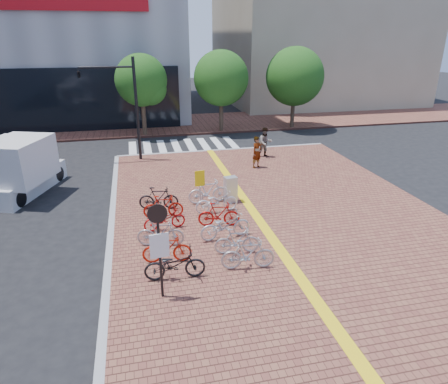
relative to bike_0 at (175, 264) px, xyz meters
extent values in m
plane|color=black|center=(1.87, 2.40, -0.65)|extent=(120.00, 120.00, 0.00)
cube|color=brown|center=(4.87, -2.60, -0.58)|extent=(14.00, 34.00, 0.15)
cube|color=yellow|center=(3.87, -2.60, -0.50)|extent=(0.40, 34.00, 0.01)
cube|color=gray|center=(-2.13, -2.60, -0.58)|extent=(0.25, 34.00, 0.15)
cube|color=gray|center=(4.87, 14.40, -0.58)|extent=(14.00, 0.25, 0.15)
cube|color=brown|center=(1.87, 23.40, -0.58)|extent=(70.00, 8.00, 0.15)
cube|color=gray|center=(19.87, 34.40, 8.35)|extent=(20.00, 18.00, 18.00)
cube|color=silver|center=(-1.13, 16.40, -0.65)|extent=(0.50, 4.00, 0.01)
cube|color=silver|center=(-0.13, 16.40, -0.65)|extent=(0.50, 4.00, 0.01)
cube|color=silver|center=(0.87, 16.40, -0.65)|extent=(0.50, 4.00, 0.01)
cube|color=silver|center=(1.87, 16.40, -0.65)|extent=(0.50, 4.00, 0.01)
cube|color=silver|center=(2.87, 16.40, -0.65)|extent=(0.50, 4.00, 0.01)
cube|color=silver|center=(3.87, 16.40, -0.65)|extent=(0.50, 4.00, 0.01)
cube|color=silver|center=(4.87, 16.40, -0.65)|extent=(0.50, 4.00, 0.01)
cube|color=silver|center=(5.87, 16.40, -0.65)|extent=(0.50, 4.00, 0.01)
cylinder|color=#38281E|center=(-0.13, 19.90, 0.80)|extent=(0.32, 0.32, 2.60)
sphere|color=#194714|center=(-0.13, 19.90, 3.55)|extent=(3.80, 3.80, 3.80)
sphere|color=#194714|center=(0.47, 19.60, 2.95)|extent=(2.40, 2.40, 2.40)
cylinder|color=#38281E|center=(5.87, 19.90, 0.80)|extent=(0.32, 0.32, 2.60)
sphere|color=#194714|center=(5.87, 19.90, 3.55)|extent=(4.20, 4.20, 4.20)
sphere|color=#194714|center=(6.47, 19.60, 2.95)|extent=(2.40, 2.40, 2.40)
cylinder|color=#38281E|center=(11.87, 19.90, 0.80)|extent=(0.32, 0.32, 2.60)
sphere|color=#194714|center=(11.87, 19.90, 3.55)|extent=(4.60, 4.60, 4.60)
sphere|color=#194714|center=(12.47, 19.60, 2.95)|extent=(2.40, 2.40, 2.40)
imported|color=black|center=(0.00, 0.00, 0.00)|extent=(1.95, 0.76, 1.01)
imported|color=red|center=(-0.15, 1.03, 0.00)|extent=(1.71, 0.66, 1.00)
imported|color=#A2A3A7|center=(-0.28, 2.21, 0.01)|extent=(1.78, 0.82, 1.03)
imported|color=#AE0C0E|center=(-0.03, 3.50, -0.07)|extent=(1.74, 0.86, 0.87)
imported|color=#B8190D|center=(0.02, 4.61, 0.00)|extent=(1.69, 0.54, 1.01)
imported|color=black|center=(-0.10, 5.53, 0.01)|extent=(1.79, 0.77, 1.04)
imported|color=#A9A9AE|center=(2.39, 0.04, 0.03)|extent=(1.83, 0.70, 1.07)
imported|color=#B0B1B5|center=(2.30, 1.08, -0.02)|extent=(1.65, 0.61, 0.97)
imported|color=#B6B6BB|center=(2.14, 2.27, 0.02)|extent=(2.07, 1.00, 1.04)
imported|color=#AD100C|center=(2.13, 3.33, 0.00)|extent=(1.73, 0.76, 1.01)
imported|color=silver|center=(2.32, 4.68, -0.01)|extent=(1.96, 0.88, 1.00)
imported|color=silver|center=(2.14, 5.76, 0.05)|extent=(1.88, 0.68, 1.11)
imported|color=gray|center=(5.84, 10.23, 0.41)|extent=(0.79, 0.70, 1.82)
imported|color=#4B525F|center=(6.98, 12.15, 0.42)|extent=(0.96, 0.78, 1.86)
cube|color=silver|center=(3.16, 5.63, 0.10)|extent=(0.60, 0.47, 1.21)
cylinder|color=#B7B7BC|center=(1.75, 5.59, 0.29)|extent=(0.07, 0.07, 1.60)
cube|color=yellow|center=(1.75, 5.54, 0.78)|extent=(0.45, 0.11, 0.71)
cylinder|color=black|center=(-0.47, -0.85, 0.97)|extent=(0.09, 0.09, 2.96)
cylinder|color=black|center=(-0.47, -0.91, 2.21)|extent=(0.55, 0.09, 0.55)
cube|color=silver|center=(-0.47, -0.91, 1.22)|extent=(0.54, 0.09, 0.74)
cylinder|color=black|center=(-0.66, 13.43, 2.51)|extent=(0.18, 0.18, 6.03)
cylinder|color=black|center=(-2.17, 13.43, 4.97)|extent=(3.01, 0.12, 0.12)
imported|color=black|center=(-3.67, 13.43, 4.67)|extent=(0.27, 1.25, 0.50)
cube|color=silver|center=(-6.55, 9.50, -0.16)|extent=(3.63, 5.36, 0.99)
cube|color=silver|center=(-6.07, 10.84, 1.05)|extent=(2.67, 2.67, 1.43)
cube|color=silver|center=(-6.85, 8.67, 1.21)|extent=(3.10, 3.64, 1.98)
cylinder|color=black|center=(-6.84, 11.47, -0.27)|extent=(0.49, 0.81, 0.77)
cylinder|color=black|center=(-5.08, 10.84, -0.27)|extent=(0.49, 0.81, 0.77)
cylinder|color=black|center=(-6.26, 7.53, -0.27)|extent=(0.49, 0.81, 0.77)
camera|label=1|loc=(-0.88, -10.84, 6.73)|focal=32.00mm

